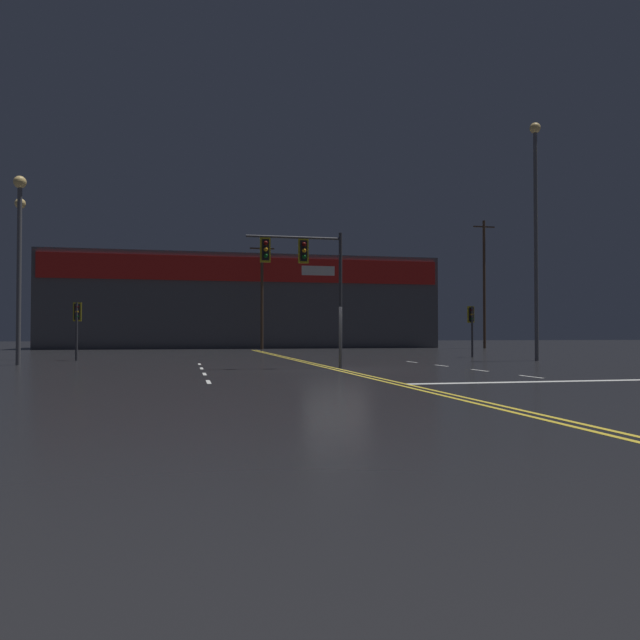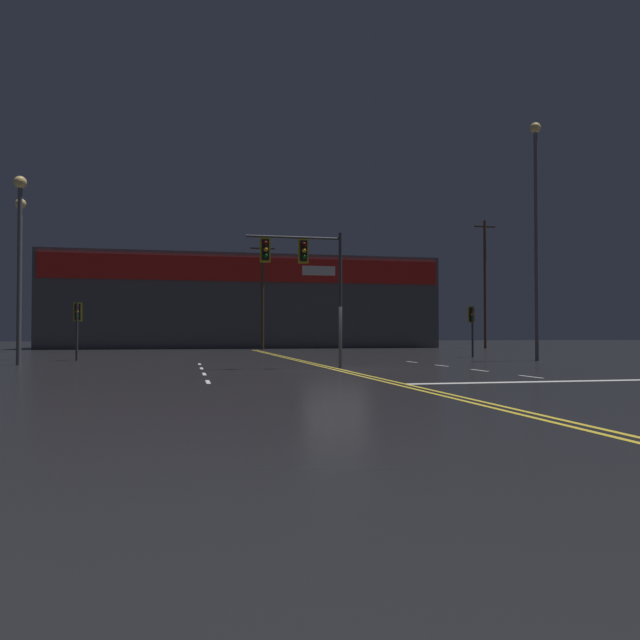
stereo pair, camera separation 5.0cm
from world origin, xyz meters
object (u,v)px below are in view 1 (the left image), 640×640
traffic_signal_corner_northeast (471,320)px  streetlight_near_left (536,214)px  traffic_signal_corner_northwest (77,318)px  streetlight_near_right (20,255)px  streetlight_median_approach (19,242)px  traffic_signal_median (303,264)px

traffic_signal_corner_northeast → streetlight_near_left: (1.10, -5.24, 5.41)m
traffic_signal_corner_northwest → streetlight_near_right: streetlight_near_right is taller
traffic_signal_corner_northeast → streetlight_median_approach: bearing=-169.7°
streetlight_near_left → streetlight_near_right: size_ratio=1.44×
traffic_signal_corner_northwest → streetlight_near_left: bearing=-12.8°
traffic_signal_corner_northwest → streetlight_near_left: size_ratio=0.24×
traffic_signal_median → streetlight_median_approach: streetlight_median_approach is taller
traffic_signal_median → traffic_signal_corner_northwest: (-10.13, 9.72, -1.99)m
traffic_signal_corner_northwest → traffic_signal_corner_northeast: (22.21, -0.04, 0.01)m
traffic_signal_median → traffic_signal_corner_northeast: traffic_signal_median is taller
traffic_signal_corner_northeast → streetlight_median_approach: streetlight_median_approach is taller
streetlight_near_right → streetlight_median_approach: bearing=-76.7°
traffic_signal_corner_northwest → traffic_signal_corner_northeast: size_ratio=1.00×
traffic_signal_median → streetlight_near_right: (-13.27, 11.14, 1.38)m
streetlight_near_left → streetlight_near_right: (-26.45, 6.70, -2.05)m
traffic_signal_median → traffic_signal_corner_northwest: size_ratio=1.82×
traffic_signal_median → traffic_signal_corner_northeast: size_ratio=1.82×
traffic_signal_corner_northwest → streetlight_median_approach: size_ratio=0.36×
traffic_signal_corner_northwest → streetlight_near_right: size_ratio=0.35×
traffic_signal_median → traffic_signal_corner_northeast: 15.61m
traffic_signal_corner_northwest → streetlight_near_left: (23.31, -5.28, 5.42)m
traffic_signal_median → streetlight_near_left: bearing=18.6°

